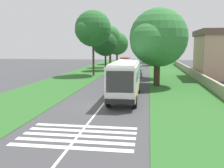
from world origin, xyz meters
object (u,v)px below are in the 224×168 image
object	(u,v)px
trailing_car_1	(138,69)
trailing_minibus_0	(125,61)
coach_bus	(126,77)
roadside_tree_left_2	(105,45)
roadside_tree_right_3	(152,45)
roadside_tree_right_2	(155,36)
roadside_tree_left_0	(117,44)
roadside_tree_right_0	(157,41)
roadside_tree_left_3	(110,36)
roadside_tree_left_1	(93,30)
utility_pole	(155,51)
trailing_car_0	(137,73)
roadside_tree_right_1	(157,39)

from	to	relation	value
trailing_car_1	trailing_minibus_0	world-z (taller)	trailing_minibus_0
coach_bus	roadside_tree_left_2	xyz separation A→B (m)	(29.28, 7.17, 3.42)
roadside_tree_left_2	roadside_tree_right_3	distance (m)	30.94
coach_bus	roadside_tree_left_2	world-z (taller)	roadside_tree_left_2
roadside_tree_right_2	roadside_tree_left_0	bearing A→B (deg)	17.50
trailing_minibus_0	roadside_tree_right_0	xyz separation A→B (m)	(7.57, -8.08, 5.19)
coach_bus	roadside_tree_left_3	distance (m)	38.87
roadside_tree_left_1	roadside_tree_left_3	size ratio (longest dim) A/B	1.11
trailing_minibus_0	roadside_tree_right_3	bearing A→B (deg)	-20.05
trailing_car_1	roadside_tree_left_3	world-z (taller)	roadside_tree_left_3
trailing_minibus_0	utility_pole	bearing A→B (deg)	-167.45
utility_pole	roadside_tree_left_1	bearing A→B (deg)	45.91
roadside_tree_left_3	roadside_tree_right_3	xyz separation A→B (m)	(20.65, -10.64, -2.02)
coach_bus	trailing_car_1	world-z (taller)	coach_bus
roadside_tree_right_0	utility_pole	world-z (taller)	roadside_tree_right_0
roadside_tree_left_0	roadside_tree_right_0	bearing A→B (deg)	-103.73
roadside_tree_right_0	roadside_tree_right_3	xyz separation A→B (m)	(11.48, 1.13, -0.94)
trailing_car_0	trailing_car_1	distance (m)	8.16
roadside_tree_left_1	coach_bus	bearing A→B (deg)	-158.71
roadside_tree_right_0	utility_pole	xyz separation A→B (m)	(-37.62, 1.39, -2.15)
roadside_tree_left_0	trailing_car_0	bearing A→B (deg)	-166.33
utility_pole	roadside_tree_left_0	bearing A→B (deg)	14.17
roadside_tree_right_1	trailing_car_1	bearing A→B (deg)	9.66
trailing_car_0	roadside_tree_right_3	xyz separation A→B (m)	(39.20, -3.05, 5.13)
utility_pole	trailing_minibus_0	bearing A→B (deg)	12.55
roadside_tree_right_2	roadside_tree_right_1	bearing A→B (deg)	-179.36
roadside_tree_left_0	roadside_tree_right_2	xyz separation A→B (m)	(-32.71, -10.31, 1.05)
roadside_tree_right_3	trailing_car_1	bearing A→B (deg)	173.98
trailing_minibus_0	roadside_tree_left_1	distance (m)	21.15
roadside_tree_left_1	roadside_tree_right_2	xyz separation A→B (m)	(-2.61, -10.79, -1.22)
roadside_tree_left_0	roadside_tree_right_0	size ratio (longest dim) A/B	1.00
trailing_minibus_0	roadside_tree_right_1	world-z (taller)	roadside_tree_right_1
coach_bus	roadside_tree_right_0	bearing A→B (deg)	-5.40
roadside_tree_left_3	roadside_tree_right_0	distance (m)	14.96
coach_bus	roadside_tree_right_1	xyz separation A→B (m)	(8.55, -3.23, 4.01)
roadside_tree_right_0	roadside_tree_right_2	xyz separation A→B (m)	(-29.87, 1.30, 0.19)
trailing_car_0	roadside_tree_right_2	distance (m)	7.22
roadside_tree_left_0	trailing_car_1	bearing A→B (deg)	-162.16
roadside_tree_left_1	roadside_tree_left_2	distance (m)	9.97
roadside_tree_left_0	roadside_tree_right_3	distance (m)	13.59
trailing_car_1	trailing_minibus_0	bearing A→B (deg)	17.07
coach_bus	roadside_tree_left_0	size ratio (longest dim) A/B	1.20
roadside_tree_right_1	utility_pole	distance (m)	1.74
roadside_tree_left_1	roadside_tree_right_3	size ratio (longest dim) A/B	1.25
roadside_tree_left_3	roadside_tree_left_0	bearing A→B (deg)	-0.77
coach_bus	roadside_tree_left_0	world-z (taller)	roadside_tree_left_0
trailing_minibus_0	utility_pole	distance (m)	30.94
coach_bus	roadside_tree_right_3	bearing A→B (deg)	-3.24
trailing_car_0	roadside_tree_left_3	bearing A→B (deg)	22.26
trailing_car_0	roadside_tree_right_0	distance (m)	28.68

